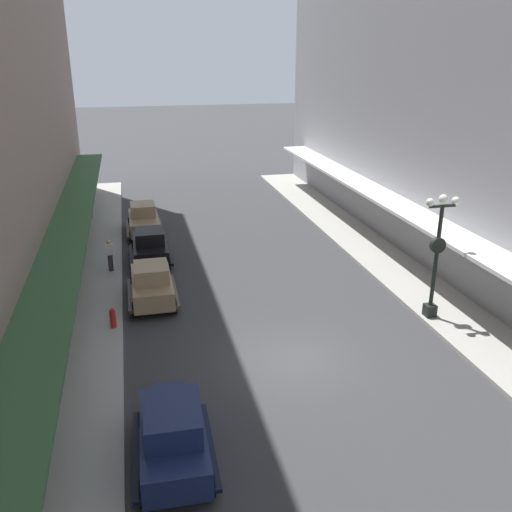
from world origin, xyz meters
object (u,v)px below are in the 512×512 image
parked_car_0 (173,434)px  pedestrian_0 (110,255)px  parked_car_1 (144,219)px  pedestrian_1 (90,205)px  parked_car_2 (150,245)px  parked_car_3 (152,282)px  lamp_post_with_clock (437,251)px  fire_hydrant (113,318)px

parked_car_0 → pedestrian_0: (-1.84, 14.28, 0.05)m
parked_car_1 → pedestrian_1: (-3.30, 3.98, 0.05)m
parked_car_2 → pedestrian_1: parked_car_2 is taller
parked_car_3 → lamp_post_with_clock: (11.08, -4.27, 2.04)m
parked_car_3 → pedestrian_0: 4.27m
fire_hydrant → parked_car_1: bearing=82.1°
pedestrian_0 → fire_hydrant: bearing=-88.4°
parked_car_3 → pedestrian_1: (-3.26, 13.89, 0.05)m
lamp_post_with_clock → parked_car_1: bearing=127.9°
parked_car_0 → fire_hydrant: 8.27m
lamp_post_with_clock → pedestrian_1: bearing=128.3°
parked_car_1 → parked_car_3: (-0.04, -9.91, 0.00)m
parked_car_1 → pedestrian_0: (-1.88, -6.05, 0.05)m
fire_hydrant → pedestrian_0: size_ratio=0.50×
pedestrian_0 → pedestrian_1: 10.14m
fire_hydrant → pedestrian_1: 16.31m
parked_car_1 → pedestrian_0: bearing=-107.2°
pedestrian_0 → pedestrian_1: bearing=98.1°
parked_car_2 → parked_car_3: (-0.17, -4.98, 0.00)m
lamp_post_with_clock → parked_car_0: bearing=-150.9°
pedestrian_0 → pedestrian_1: size_ratio=1.00×
parked_car_0 → pedestrian_0: bearing=97.3°
parked_car_3 → fire_hydrant: (-1.67, -2.33, -0.38)m
parked_car_2 → fire_hydrant: (-1.84, -7.32, -0.38)m
pedestrian_1 → fire_hydrant: bearing=-84.4°
parked_car_0 → lamp_post_with_clock: size_ratio=0.83×
parked_car_1 → parked_car_2: (0.13, -4.92, 0.00)m
fire_hydrant → pedestrian_0: 6.20m
parked_car_0 → parked_car_1: bearing=89.9°
parked_car_2 → parked_car_3: 4.99m
parked_car_1 → lamp_post_with_clock: lamp_post_with_clock is taller
fire_hydrant → parked_car_0: bearing=-78.3°
parked_car_2 → parked_car_0: bearing=-90.6°
parked_car_1 → fire_hydrant: 12.37m
parked_car_2 → lamp_post_with_clock: size_ratio=0.83×
pedestrian_1 → lamp_post_with_clock: bearing=-51.7°
lamp_post_with_clock → parked_car_3: bearing=158.9°
fire_hydrant → parked_car_2: bearing=75.9°
parked_car_1 → lamp_post_with_clock: 18.08m
parked_car_0 → pedestrian_1: parked_car_0 is taller
parked_car_3 → parked_car_1: bearing=89.8°
parked_car_3 → fire_hydrant: bearing=-125.6°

